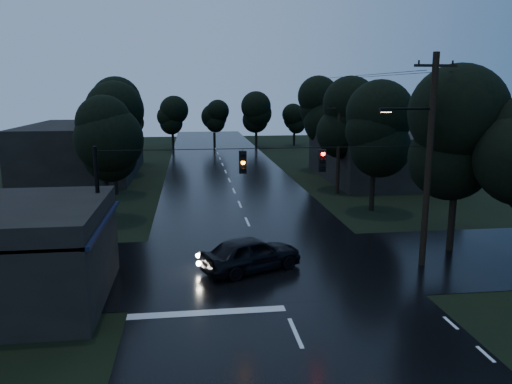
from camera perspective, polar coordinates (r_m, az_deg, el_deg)
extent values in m
cube|color=black|center=(41.73, -2.54, 0.10)|extent=(12.00, 120.00, 0.02)
cube|color=black|center=(24.47, 1.12, -8.32)|extent=(60.00, 9.00, 0.02)
cube|color=black|center=(21.43, -25.04, -3.40)|extent=(6.00, 7.00, 0.12)
cube|color=black|center=(20.71, -17.10, -3.30)|extent=(0.30, 7.00, 0.15)
cylinder|color=black|center=(18.47, -18.94, -10.81)|extent=(0.10, 0.10, 3.00)
cylinder|color=black|center=(24.04, -16.17, -5.39)|extent=(0.10, 0.10, 3.00)
cube|color=#ECAF5E|center=(19.49, -17.84, -6.42)|extent=(0.06, 1.60, 0.50)
cube|color=#ECAF5E|center=(22.04, -16.61, -4.26)|extent=(0.06, 1.20, 0.50)
cube|color=black|center=(48.41, 13.80, 4.02)|extent=(10.00, 14.00, 4.40)
cube|color=black|center=(52.15, -19.11, 4.58)|extent=(10.00, 16.00, 5.00)
cylinder|color=black|center=(24.56, 19.14, 3.16)|extent=(0.30, 0.30, 10.00)
cube|color=black|center=(24.35, 19.85, 13.44)|extent=(2.00, 0.12, 0.12)
cylinder|color=black|center=(23.87, 17.15, 9.09)|extent=(2.20, 0.10, 0.10)
cube|color=black|center=(23.44, 14.66, 9.07)|extent=(0.60, 0.25, 0.18)
cube|color=#FFB266|center=(23.45, 14.65, 8.82)|extent=(0.45, 0.18, 0.03)
cylinder|color=black|center=(40.74, 9.42, 5.02)|extent=(0.30, 0.30, 7.50)
cube|color=black|center=(40.50, 9.57, 9.45)|extent=(2.00, 0.12, 0.12)
cylinder|color=black|center=(22.75, -17.49, -2.52)|extent=(0.18, 0.18, 6.00)
cylinder|color=black|center=(22.15, 1.57, 5.02)|extent=(15.00, 0.03, 0.03)
cube|color=black|center=(22.08, -1.52, 3.43)|extent=(0.32, 0.25, 1.00)
sphere|color=orange|center=(21.93, -1.48, 3.37)|extent=(0.18, 0.18, 0.18)
cube|color=black|center=(22.73, 7.56, 3.57)|extent=(0.32, 0.25, 1.00)
sphere|color=#FF0C07|center=(22.58, 7.66, 3.51)|extent=(0.18, 0.18, 0.18)
cylinder|color=black|center=(28.15, 21.42, -3.48)|extent=(0.36, 0.36, 2.80)
sphere|color=black|center=(27.51, 21.95, 3.38)|extent=(4.48, 4.48, 4.48)
sphere|color=black|center=(27.38, 22.14, 5.87)|extent=(4.48, 4.48, 4.48)
sphere|color=black|center=(27.30, 22.33, 8.37)|extent=(4.48, 4.48, 4.48)
cylinder|color=black|center=(33.96, -16.67, -0.96)|extent=(0.36, 0.36, 2.45)
sphere|color=black|center=(33.46, -16.97, 4.02)|extent=(3.92, 3.92, 3.92)
sphere|color=black|center=(33.35, -17.07, 5.81)|extent=(3.92, 3.92, 3.92)
sphere|color=black|center=(33.27, -17.18, 7.60)|extent=(3.92, 3.92, 3.92)
cylinder|color=black|center=(41.80, -15.79, 1.52)|extent=(0.36, 0.36, 2.62)
sphere|color=black|center=(41.38, -16.03, 5.87)|extent=(4.20, 4.20, 4.20)
sphere|color=black|center=(41.29, -16.12, 7.42)|extent=(4.20, 4.20, 4.20)
sphere|color=black|center=(41.23, -16.21, 8.98)|extent=(4.20, 4.20, 4.20)
cylinder|color=black|center=(51.65, -14.90, 3.54)|extent=(0.36, 0.36, 2.80)
sphere|color=black|center=(51.31, -15.10, 7.30)|extent=(4.48, 4.48, 4.48)
sphere|color=black|center=(51.24, -15.17, 8.63)|extent=(4.48, 4.48, 4.48)
sphere|color=black|center=(51.20, -15.24, 9.97)|extent=(4.48, 4.48, 4.48)
cylinder|color=black|center=(35.72, 13.12, -0.02)|extent=(0.36, 0.36, 2.62)
sphere|color=black|center=(35.23, 13.36, 5.06)|extent=(4.20, 4.20, 4.20)
sphere|color=black|center=(35.12, 13.45, 6.89)|extent=(4.20, 4.20, 4.20)
sphere|color=black|center=(35.05, 13.53, 8.72)|extent=(4.20, 4.20, 4.20)
cylinder|color=black|center=(43.33, 10.20, 2.24)|extent=(0.36, 0.36, 2.80)
sphere|color=black|center=(42.92, 10.37, 6.72)|extent=(4.48, 4.48, 4.48)
sphere|color=black|center=(42.84, 10.43, 8.32)|extent=(4.48, 4.48, 4.48)
sphere|color=black|center=(42.79, 10.49, 9.93)|extent=(4.48, 4.48, 4.48)
cylinder|color=black|center=(52.98, 7.58, 4.12)|extent=(0.36, 0.36, 2.97)
sphere|color=black|center=(52.64, 7.69, 8.02)|extent=(4.76, 4.76, 4.76)
sphere|color=black|center=(52.57, 7.73, 9.41)|extent=(4.76, 4.76, 4.76)
sphere|color=black|center=(52.54, 7.77, 10.79)|extent=(4.76, 4.76, 4.76)
imported|color=black|center=(23.49, -0.57, -7.05)|extent=(5.21, 3.75, 1.65)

